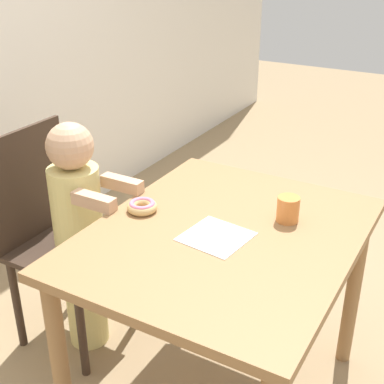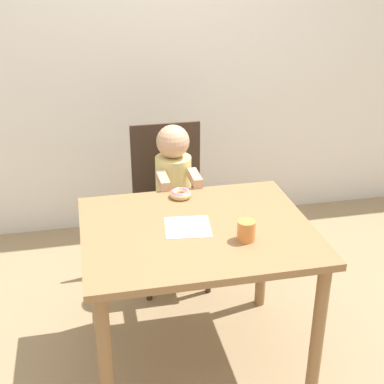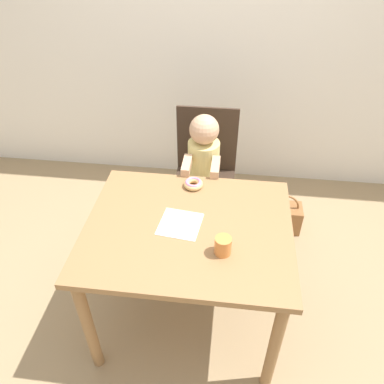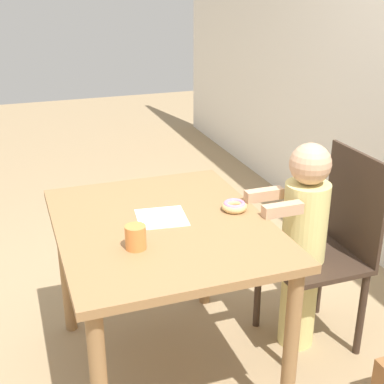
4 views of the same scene
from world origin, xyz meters
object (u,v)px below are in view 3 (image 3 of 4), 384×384
cup (223,246)px  chair (205,176)px  donut (193,184)px  handbag (281,217)px  child_figure (203,181)px

cup → chair: bearing=100.0°
donut → cup: cup is taller
donut → cup: (0.20, -0.49, 0.03)m
handbag → child_figure: bearing=-162.1°
chair → child_figure: (0.00, -0.13, 0.05)m
donut → handbag: (0.63, 0.54, -0.68)m
child_figure → donut: size_ratio=9.34×
chair → cup: bearing=-80.0°
cup → handbag: bearing=67.0°
chair → handbag: chair is taller
chair → donut: (-0.03, -0.48, 0.28)m
child_figure → handbag: bearing=17.9°
child_figure → cup: bearing=-78.5°
donut → handbag: 1.07m
donut → handbag: bearing=40.5°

